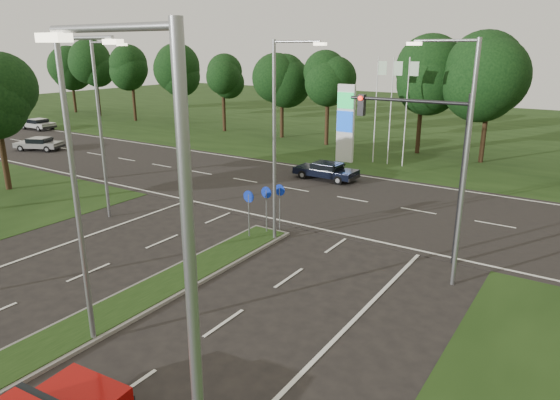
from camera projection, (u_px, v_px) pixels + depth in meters
The scene contains 15 objects.
verge_far at pixel (466, 129), 54.95m from camera, with size 160.00×50.00×0.02m, color black.
cross_road at pixel (337, 197), 30.19m from camera, with size 160.00×12.00×0.02m, color black.
median_kerb at pixel (16, 363), 14.20m from camera, with size 2.00×26.00×0.12m, color slate.
streetlight_median_near at pixel (79, 183), 13.80m from camera, with size 2.53×0.22×9.00m.
streetlight_median_far at pixel (278, 133), 21.79m from camera, with size 2.53×0.22×9.00m.
streetlight_left_far at pixel (102, 122), 25.08m from camera, with size 2.53×0.22×9.00m.
streetlight_right_far at pixel (461, 153), 17.69m from camera, with size 2.53×0.22×9.00m.
streetlight_right_near at pixel (183, 335), 6.51m from camera, with size 2.53×0.22×9.00m.
traffic_signal at pixel (432, 151), 20.25m from camera, with size 5.10×0.42×7.00m.
median_signs at pixel (265, 201), 23.62m from camera, with size 1.16×1.76×2.38m.
gas_pylon at pixel (348, 121), 38.47m from camera, with size 5.80×1.26×8.00m.
treeline_far at pixel (430, 71), 40.86m from camera, with size 6.00×6.00×9.90m.
navy_sedan at pixel (326, 171), 33.99m from camera, with size 4.27×1.79×1.17m.
far_car_a at pixel (39, 144), 43.61m from camera, with size 4.24×3.12×1.12m.
far_car_b at pixel (38, 124), 54.66m from camera, with size 4.17×1.93×1.18m.
Camera 1 is at (12.99, -2.07, 8.68)m, focal length 32.00 mm.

